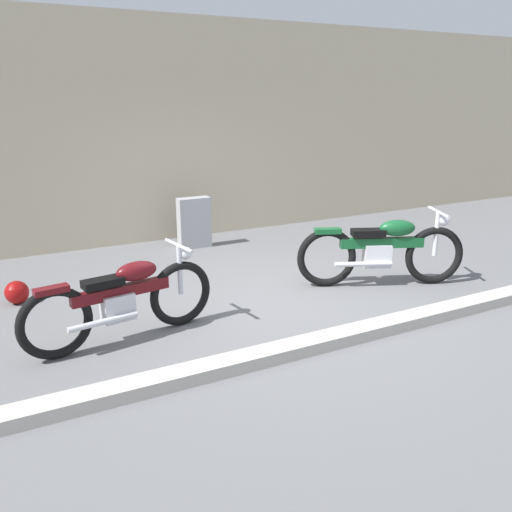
# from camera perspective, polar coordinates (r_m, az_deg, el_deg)

# --- Properties ---
(ground_plane) EXTENTS (40.00, 40.00, 0.00)m
(ground_plane) POSITION_cam_1_polar(r_m,az_deg,el_deg) (6.28, 2.83, -4.94)
(ground_plane) COLOR slate
(building_wall) EXTENTS (18.00, 0.30, 3.55)m
(building_wall) POSITION_cam_1_polar(r_m,az_deg,el_deg) (9.04, -8.54, 13.22)
(building_wall) COLOR beige
(building_wall) RESTS_ON ground_plane
(curb_strip) EXTENTS (18.00, 0.24, 0.12)m
(curb_strip) POSITION_cam_1_polar(r_m,az_deg,el_deg) (5.33, 9.43, -8.57)
(curb_strip) COLOR #B7B2A8
(curb_strip) RESTS_ON ground_plane
(stone_marker) EXTENTS (0.52, 0.21, 0.81)m
(stone_marker) POSITION_cam_1_polar(r_m,az_deg,el_deg) (8.44, -6.69, 3.59)
(stone_marker) COLOR #9E9EA3
(stone_marker) RESTS_ON ground_plane
(helmet) EXTENTS (0.27, 0.27, 0.27)m
(helmet) POSITION_cam_1_polar(r_m,az_deg,el_deg) (6.77, -24.46, -3.60)
(helmet) COLOR maroon
(helmet) RESTS_ON ground_plane
(motorcycle_maroon) EXTENTS (1.98, 0.60, 0.89)m
(motorcycle_maroon) POSITION_cam_1_polar(r_m,az_deg,el_deg) (5.33, -14.14, -4.59)
(motorcycle_maroon) COLOR black
(motorcycle_maroon) RESTS_ON ground_plane
(motorcycle_green) EXTENTS (2.01, 1.03, 0.96)m
(motorcycle_green) POSITION_cam_1_polar(r_m,az_deg,el_deg) (6.86, 13.54, 0.63)
(motorcycle_green) COLOR black
(motorcycle_green) RESTS_ON ground_plane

